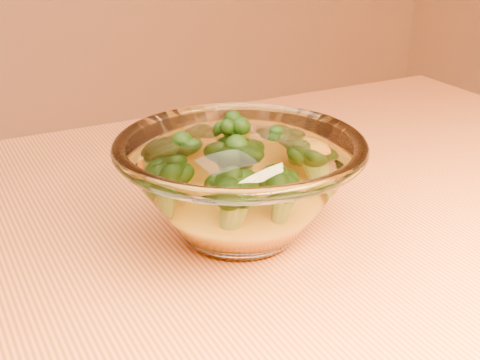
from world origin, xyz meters
The scene contains 3 objects.
glass_bowl centered at (0.06, 0.04, 0.80)m, with size 0.22×0.22×0.10m.
cheese_sauce centered at (0.06, 0.04, 0.78)m, with size 0.13×0.13×0.04m, color orange.
broccoli_heap centered at (0.06, 0.04, 0.82)m, with size 0.15×0.14×0.07m.
Camera 1 is at (-0.19, -0.45, 1.05)m, focal length 50.00 mm.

